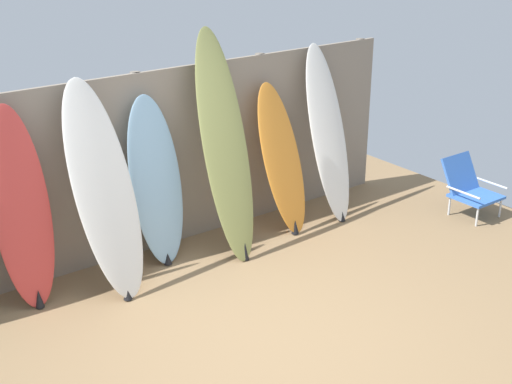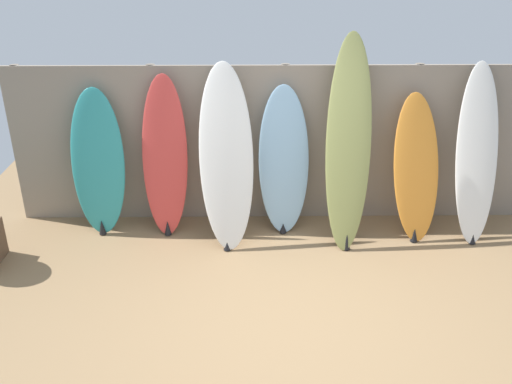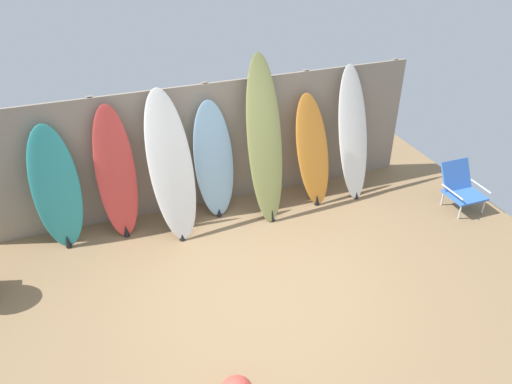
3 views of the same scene
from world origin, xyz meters
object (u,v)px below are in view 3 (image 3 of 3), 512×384
at_px(surfboard_red_1, 116,174).
at_px(beach_chair, 461,186).
at_px(surfboard_white_2, 171,167).
at_px(surfboard_orange_5, 313,151).
at_px(surfboard_teal_0, 56,188).
at_px(surfboard_skyblue_3, 214,161).
at_px(surfboard_olive_4, 265,142).
at_px(surfboard_white_6, 353,134).

xyz_separation_m(surfboard_red_1, beach_chair, (4.61, -1.06, -0.54)).
xyz_separation_m(surfboard_white_2, surfboard_orange_5, (2.04, 0.08, -0.18)).
xyz_separation_m(surfboard_white_2, beach_chair, (3.94, -0.87, -0.62)).
xyz_separation_m(surfboard_teal_0, surfboard_skyblue_3, (2.02, -0.01, 0.01)).
xyz_separation_m(surfboard_red_1, surfboard_orange_5, (2.71, -0.11, -0.10)).
relative_size(surfboard_skyblue_3, surfboard_olive_4, 0.75).
xyz_separation_m(surfboard_skyblue_3, surfboard_white_6, (2.04, -0.13, 0.12)).
height_order(surfboard_red_1, surfboard_white_2, surfboard_white_2).
bearing_deg(surfboard_white_6, surfboard_olive_4, -177.12).
xyz_separation_m(surfboard_skyblue_3, surfboard_orange_5, (1.42, -0.12, -0.04)).
xyz_separation_m(surfboard_red_1, surfboard_white_6, (3.33, -0.12, 0.06)).
relative_size(surfboard_white_6, beach_chair, 2.97).
distance_m(surfboard_white_2, surfboard_skyblue_3, 0.66).
bearing_deg(surfboard_skyblue_3, surfboard_teal_0, 179.82).
bearing_deg(surfboard_teal_0, beach_chair, -11.41).
height_order(surfboard_teal_0, beach_chair, surfboard_teal_0).
xyz_separation_m(surfboard_teal_0, surfboard_red_1, (0.73, -0.02, 0.06)).
height_order(surfboard_white_2, surfboard_olive_4, surfboard_olive_4).
relative_size(surfboard_red_1, surfboard_orange_5, 1.13).
bearing_deg(surfboard_white_6, surfboard_orange_5, 179.01).
relative_size(surfboard_white_2, surfboard_orange_5, 1.22).
distance_m(surfboard_teal_0, surfboard_red_1, 0.74).
height_order(surfboard_skyblue_3, surfboard_orange_5, surfboard_skyblue_3).
distance_m(surfboard_olive_4, surfboard_orange_5, 0.83).
height_order(surfboard_red_1, surfboard_olive_4, surfboard_olive_4).
distance_m(surfboard_skyblue_3, surfboard_orange_5, 1.43).
height_order(surfboard_olive_4, beach_chair, surfboard_olive_4).
bearing_deg(surfboard_skyblue_3, beach_chair, -17.88).
bearing_deg(beach_chair, surfboard_skyblue_3, 176.13).
bearing_deg(surfboard_teal_0, surfboard_skyblue_3, -0.18).
relative_size(surfboard_teal_0, surfboard_white_6, 0.86).
distance_m(surfboard_red_1, surfboard_white_2, 0.70).
distance_m(surfboard_skyblue_3, surfboard_white_6, 2.05).
relative_size(surfboard_teal_0, surfboard_red_1, 0.92).
bearing_deg(surfboard_white_2, beach_chair, -12.51).
height_order(surfboard_skyblue_3, surfboard_olive_4, surfboard_olive_4).
relative_size(surfboard_skyblue_3, surfboard_white_6, 0.87).
bearing_deg(surfboard_teal_0, surfboard_olive_4, -4.42).
bearing_deg(surfboard_red_1, surfboard_olive_4, -5.51).
bearing_deg(surfboard_orange_5, surfboard_teal_0, 177.89).
xyz_separation_m(surfboard_red_1, surfboard_skyblue_3, (1.29, 0.01, -0.05)).
height_order(surfboard_teal_0, surfboard_olive_4, surfboard_olive_4).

